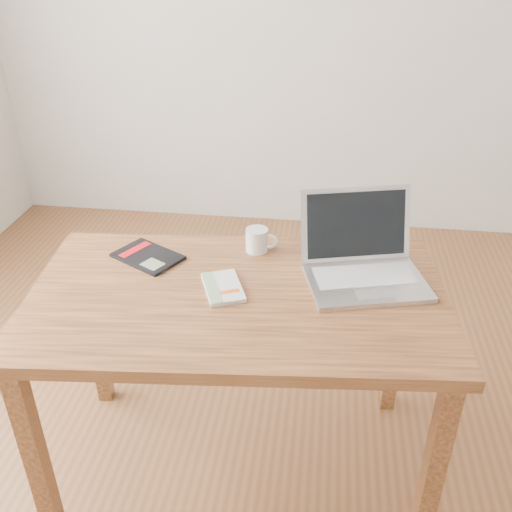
# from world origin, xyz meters

# --- Properties ---
(room) EXTENTS (4.04, 4.04, 2.70)m
(room) POSITION_xyz_m (-0.07, 0.00, 1.36)
(room) COLOR brown
(room) RESTS_ON ground
(desk) EXTENTS (1.34, 0.84, 0.75)m
(desk) POSITION_xyz_m (-0.19, -0.02, 0.66)
(desk) COLOR brown
(desk) RESTS_ON ground
(white_guidebook) EXTENTS (0.17, 0.21, 0.02)m
(white_guidebook) POSITION_xyz_m (-0.23, -0.01, 0.76)
(white_guidebook) COLOR beige
(white_guidebook) RESTS_ON desk
(black_guidebook) EXTENTS (0.26, 0.24, 0.01)m
(black_guidebook) POSITION_xyz_m (-0.52, 0.15, 0.76)
(black_guidebook) COLOR black
(black_guidebook) RESTS_ON desk
(laptop) EXTENTS (0.43, 0.41, 0.25)m
(laptop) POSITION_xyz_m (0.19, 0.13, 0.80)
(laptop) COLOR silver
(laptop) RESTS_ON desk
(coffee_mug) EXTENTS (0.11, 0.08, 0.08)m
(coffee_mug) POSITION_xyz_m (-0.16, 0.25, 0.79)
(coffee_mug) COLOR white
(coffee_mug) RESTS_ON desk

